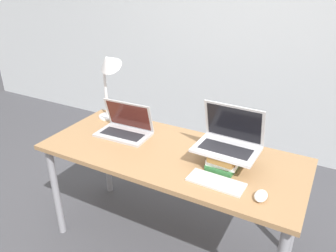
# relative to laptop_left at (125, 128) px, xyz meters

# --- Properties ---
(wall_back) EXTENTS (8.00, 0.05, 2.70)m
(wall_back) POSITION_rel_laptop_left_xyz_m (0.40, 1.59, 0.54)
(wall_back) COLOR silver
(wall_back) RESTS_ON ground_plane
(desk) EXTENTS (1.68, 0.71, 0.76)m
(desk) POSITION_rel_laptop_left_xyz_m (0.40, -0.08, -0.13)
(desk) COLOR #9E754C
(desk) RESTS_ON ground_plane
(laptop_left) EXTENTS (0.38, 0.24, 0.23)m
(laptop_left) POSITION_rel_laptop_left_xyz_m (0.00, 0.00, 0.00)
(laptop_left) COLOR #B2B2B7
(laptop_left) RESTS_ON desk
(book_stack) EXTENTS (0.18, 0.24, 0.11)m
(book_stack) POSITION_rel_laptop_left_xyz_m (0.76, -0.07, 0.01)
(book_stack) COLOR #33753D
(book_stack) RESTS_ON desk
(laptop_on_books) EXTENTS (0.37, 0.27, 0.26)m
(laptop_on_books) POSITION_rel_laptop_left_xyz_m (0.76, -0.04, 0.11)
(laptop_on_books) COLOR silver
(laptop_on_books) RESTS_ON book_stack
(wireless_keyboard) EXTENTS (0.32, 0.14, 0.01)m
(wireless_keyboard) POSITION_rel_laptop_left_xyz_m (0.78, -0.25, -0.04)
(wireless_keyboard) COLOR silver
(wireless_keyboard) RESTS_ON desk
(mouse) EXTENTS (0.06, 0.10, 0.03)m
(mouse) POSITION_rel_laptop_left_xyz_m (1.03, -0.27, -0.03)
(mouse) COLOR white
(mouse) RESTS_ON desk
(desk_lamp) EXTENTS (0.23, 0.20, 0.55)m
(desk_lamp) POSITION_rel_laptop_left_xyz_m (-0.22, 0.14, 0.36)
(desk_lamp) COLOR white
(desk_lamp) RESTS_ON desk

